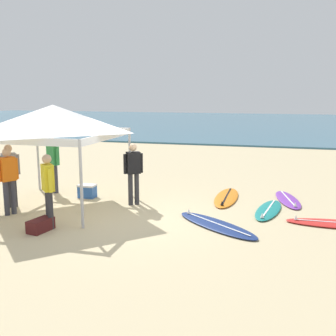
{
  "coord_description": "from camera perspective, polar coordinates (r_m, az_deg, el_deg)",
  "views": [
    {
      "loc": [
        3.52,
        -9.2,
        3.07
      ],
      "look_at": [
        0.57,
        1.55,
        1.0
      ],
      "focal_mm": 43.61,
      "sensor_mm": 36.0,
      "label": 1
    }
  ],
  "objects": [
    {
      "name": "cooler_box",
      "position": [
        12.32,
        -11.22,
        -3.16
      ],
      "size": [
        0.5,
        0.36,
        0.39
      ],
      "color": "#2D60B7",
      "rests_on": "ground"
    },
    {
      "name": "canopy_tent",
      "position": [
        11.33,
        -15.72,
        6.68
      ],
      "size": [
        3.23,
        3.23,
        2.75
      ],
      "color": "#B7B7BC",
      "rests_on": "ground"
    },
    {
      "name": "surfboard_navy",
      "position": [
        9.65,
        6.75,
        -7.88
      ],
      "size": [
        2.36,
        2.06,
        0.19
      ],
      "color": "navy",
      "rests_on": "ground"
    },
    {
      "name": "sea",
      "position": [
        41.76,
        10.51,
        6.21
      ],
      "size": [
        80.0,
        36.0,
        0.1
      ],
      "primitive_type": "cube",
      "color": "#386B84",
      "rests_on": "ground"
    },
    {
      "name": "person_green",
      "position": [
        13.01,
        -15.76,
        0.92
      ],
      "size": [
        0.51,
        0.35,
        1.71
      ],
      "color": "#383842",
      "rests_on": "ground"
    },
    {
      "name": "person_orange",
      "position": [
        11.0,
        -21.43,
        -1.12
      ],
      "size": [
        0.36,
        0.5,
        1.71
      ],
      "color": "#383842",
      "rests_on": "ground"
    },
    {
      "name": "surfboard_orange",
      "position": [
        12.11,
        8.17,
        -4.09
      ],
      "size": [
        0.65,
        2.37,
        0.19
      ],
      "color": "orange",
      "rests_on": "ground"
    },
    {
      "name": "surfboard_teal",
      "position": [
        11.07,
        13.86,
        -5.71
      ],
      "size": [
        0.87,
        2.15,
        0.19
      ],
      "color": "#19847F",
      "rests_on": "ground"
    },
    {
      "name": "person_grey",
      "position": [
        11.71,
        -21.26,
        -0.45
      ],
      "size": [
        0.41,
        0.43,
        1.71
      ],
      "color": "#2D2D33",
      "rests_on": "ground"
    },
    {
      "name": "gear_bag_by_pole",
      "position": [
        9.66,
        -17.38,
        -7.63
      ],
      "size": [
        0.43,
        0.65,
        0.28
      ],
      "primitive_type": "cube",
      "rotation": [
        0.0,
        0.0,
        1.38
      ],
      "color": "#4C1919",
      "rests_on": "ground"
    },
    {
      "name": "person_black",
      "position": [
        11.19,
        -4.87,
        -0.23
      ],
      "size": [
        0.46,
        0.39,
        1.71
      ],
      "color": "#2D2D33",
      "rests_on": "ground"
    },
    {
      "name": "surfboard_purple",
      "position": [
        12.25,
        16.41,
        -4.26
      ],
      "size": [
        0.97,
        2.11,
        0.19
      ],
      "color": "purple",
      "rests_on": "ground"
    },
    {
      "name": "person_yellow",
      "position": [
        9.62,
        -16.4,
        -2.41
      ],
      "size": [
        0.41,
        0.42,
        1.71
      ],
      "color": "#2D2D33",
      "rests_on": "ground"
    },
    {
      "name": "ground_plane",
      "position": [
        10.32,
        -5.39,
        -6.83
      ],
      "size": [
        80.0,
        80.0,
        0.0
      ],
      "primitive_type": "plane",
      "color": "beige"
    }
  ]
}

